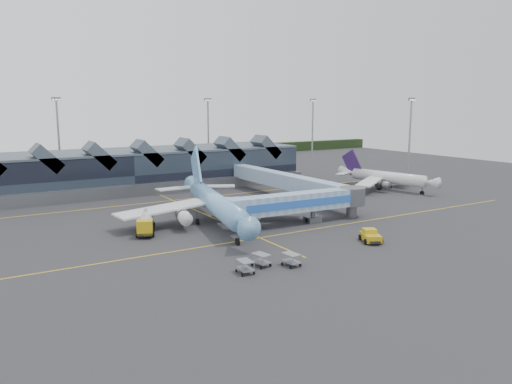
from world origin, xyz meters
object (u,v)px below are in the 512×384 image
jet_bridge (307,202)px  pushback_tug (371,236)px  fuel_truck (146,222)px  main_airliner (214,202)px  regional_jet (385,177)px

jet_bridge → pushback_tug: size_ratio=5.88×
fuel_truck → main_airliner: bearing=22.0°
fuel_truck → pushback_tug: fuel_truck is taller
jet_bridge → fuel_truck: 27.68m
pushback_tug → jet_bridge: bearing=118.0°
main_airliner → regional_jet: main_airliner is taller
regional_jet → pushback_tug: size_ratio=5.77×
regional_jet → fuel_truck: size_ratio=2.88×
regional_jet → jet_bridge: (-37.79, -18.81, 0.78)m
regional_jet → jet_bridge: size_ratio=0.98×
fuel_truck → pushback_tug: (27.19, -23.06, -0.95)m
main_airliner → pushback_tug: (14.78, -23.28, -2.89)m
main_airliner → fuel_truck: 12.57m
main_airliner → jet_bridge: size_ratio=1.42×
main_airliner → pushback_tug: size_ratio=8.35×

